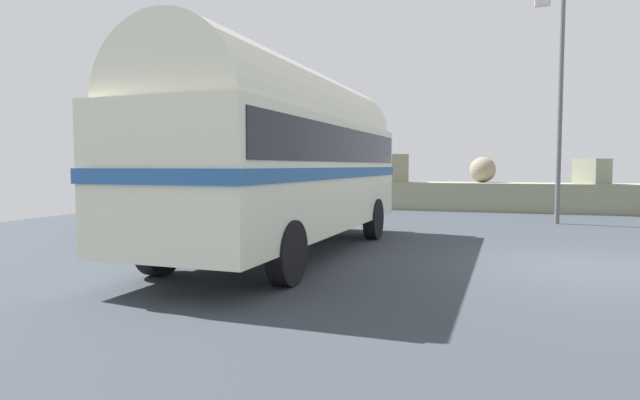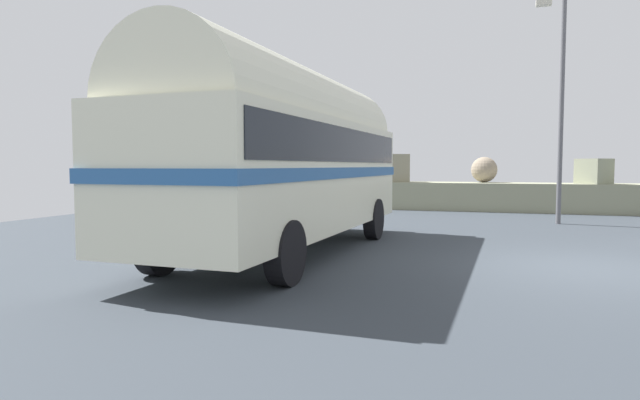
# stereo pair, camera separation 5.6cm
# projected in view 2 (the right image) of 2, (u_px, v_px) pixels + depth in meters

# --- Properties ---
(ground) EXTENTS (32.00, 26.00, 0.02)m
(ground) POSITION_uv_depth(u_px,v_px,m) (589.00, 270.00, 8.94)
(ground) COLOR #32383F
(breakwater) EXTENTS (31.36, 1.81, 2.26)m
(breakwater) POSITION_uv_depth(u_px,v_px,m) (543.00, 195.00, 20.02)
(breakwater) COLOR gray
(breakwater) RESTS_ON ground
(vintage_coach) EXTENTS (2.71, 8.66, 3.70)m
(vintage_coach) POSITION_uv_depth(u_px,v_px,m) (287.00, 151.00, 10.40)
(vintage_coach) COLOR black
(vintage_coach) RESTS_ON ground
(lamp_post) EXTENTS (0.83, 0.48, 6.75)m
(lamp_post) POSITION_uv_depth(u_px,v_px,m) (559.00, 97.00, 15.72)
(lamp_post) COLOR #5B5B60
(lamp_post) RESTS_ON ground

